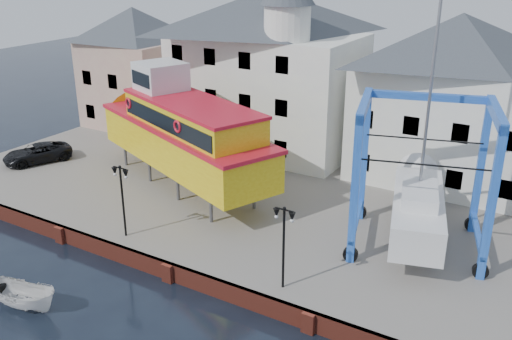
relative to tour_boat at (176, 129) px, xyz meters
The scene contains 12 objects.
ground 12.04m from the tour_boat, 54.36° to the right, with size 140.00×140.00×0.00m, color black.
hardstanding 7.97m from the tour_boat, 17.31° to the left, with size 44.00×22.00×1.00m, color slate.
quay_wall 11.77m from the tour_boat, 54.04° to the right, with size 44.00×0.47×1.00m.
building_pink 14.72m from the tour_boat, 142.07° to the left, with size 8.00×7.00×10.30m.
building_white_main 9.88m from the tour_boat, 80.49° to the left, with size 14.00×8.30×14.00m.
building_white_right 18.50m from the tour_boat, 32.94° to the left, with size 12.00×8.00×11.20m.
lamp_post_left 8.19m from the tour_boat, 72.57° to the right, with size 1.12×0.32×4.20m.
lamp_post_right 14.69m from the tour_boat, 32.05° to the right, with size 1.12×0.32×4.20m.
tour_boat is the anchor object (origin of this frame).
travel_lift 16.34m from the tour_boat, ahead, with size 8.30×10.32×15.12m.
van 12.05m from the tour_boat, 167.81° to the right, with size 2.25×4.88×1.36m, color black.
motorboat_a 15.26m from the tour_boat, 82.02° to the right, with size 1.44×3.83×1.48m, color silver.
Camera 1 is at (16.91, -19.27, 16.07)m, focal length 40.00 mm.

